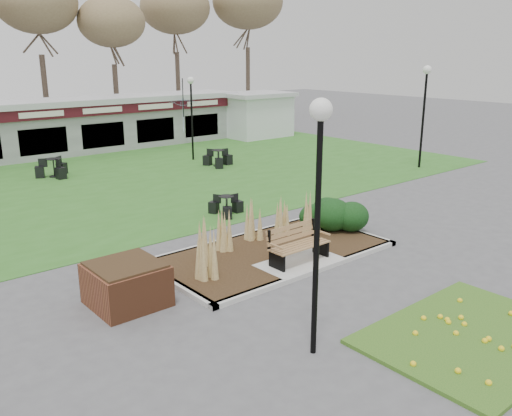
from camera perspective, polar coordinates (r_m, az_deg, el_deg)
ground at (r=13.94m, az=5.02°, el=-6.29°), size 100.00×100.00×0.00m
lawn at (r=23.57m, az=-16.01°, el=2.49°), size 34.00×16.00×0.02m
flower_bed at (r=11.46m, az=21.84°, el=-12.26°), size 4.20×3.00×0.16m
planting_bed at (r=15.55m, az=4.88°, el=-2.44°), size 6.75×3.40×1.27m
park_bench at (r=13.89m, az=4.35°, el=-3.75°), size 1.70×0.66×0.93m
brick_planter at (r=12.13m, az=-13.48°, el=-7.77°), size 1.50×1.50×0.95m
food_pavilion at (r=30.68m, az=-22.45°, el=7.72°), size 24.60×3.40×2.90m
service_hut at (r=35.52m, az=-0.00°, el=9.86°), size 4.40×3.40×2.83m
lamp_post_near_right at (r=9.07m, az=6.64°, el=3.61°), size 0.38×0.38×4.59m
lamp_post_mid_right at (r=27.53m, az=-6.83°, el=11.22°), size 0.34×0.34×4.14m
lamp_post_far_right at (r=26.57m, az=17.38°, el=11.37°), size 0.39×0.39×4.73m
bistro_set_b at (r=18.25m, az=-3.14°, el=-0.03°), size 1.08×1.21×0.65m
bistro_set_c at (r=25.41m, az=-20.48°, el=3.70°), size 1.52×1.41×0.81m
bistro_set_d at (r=26.19m, az=-4.01°, el=5.00°), size 1.30×1.47×0.78m
patio_umbrella at (r=32.25m, az=-7.62°, el=9.62°), size 2.20×2.24×2.76m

